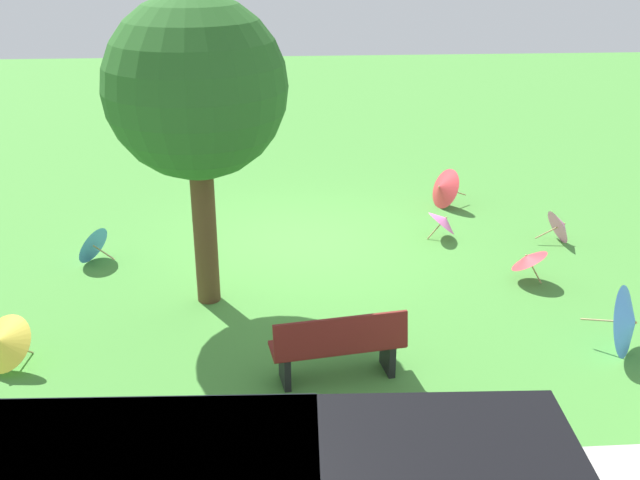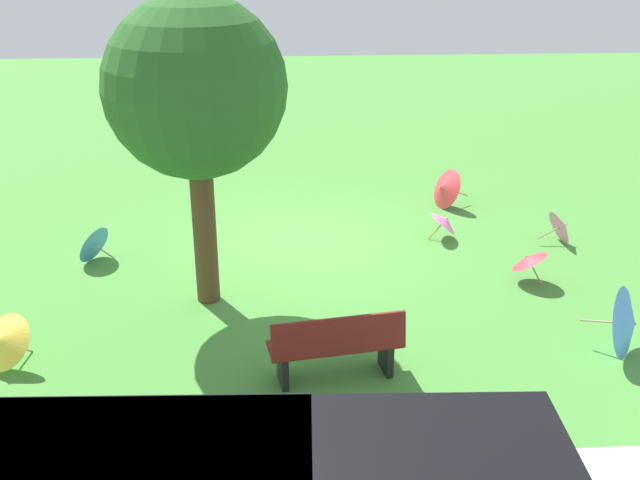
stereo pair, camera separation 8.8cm
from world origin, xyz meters
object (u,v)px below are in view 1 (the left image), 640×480
Objects in this scene: park_bench at (339,346)px; parasol_blue_1 at (629,322)px; parasol_pink_0 at (444,221)px; parasol_red_0 at (442,188)px; parasol_blue_0 at (91,244)px; parasol_yellow_0 at (1,342)px; shade_tree at (196,90)px; parasol_red_1 at (528,258)px; parasol_pink_1 at (561,225)px.

park_bench is 3.71m from parasol_blue_1.
parasol_pink_0 is 0.71× the size of parasol_red_0.
parasol_yellow_0 is (0.39, 3.17, 0.07)m from parasol_blue_0.
shade_tree reaches higher than park_bench.
parasol_red_1 is (-0.90, 1.77, 0.05)m from parasol_pink_0.
parasol_pink_1 is (-0.50, -3.64, -0.16)m from parasol_blue_1.
parasol_red_1 is at bearing -176.71° from shade_tree.
park_bench is 4.10m from parasol_yellow_0.
shade_tree is 5.75× the size of parasol_blue_0.
park_bench reaches higher than parasol_blue_0.
parasol_pink_1 is (-1.66, 1.86, -0.09)m from parasol_red_0.
parasol_blue_0 is at bearing 2.21° from parasol_pink_1.
parasol_red_1 is at bearing 99.91° from parasol_red_0.
parasol_red_0 is at bearing -48.24° from parasol_pink_1.
parasol_red_0 is at bearing -78.17° from parasol_blue_1.
parasol_pink_0 is (-2.22, -4.25, -0.13)m from park_bench.
parasol_red_0 reaches higher than parasol_pink_0.
parasol_blue_0 is at bearing -44.79° from park_bench.
parasol_red_0 is 1.31× the size of parasol_pink_1.
parasol_pink_1 is (-5.90, -1.75, -2.77)m from shade_tree.
parasol_pink_0 is 0.82× the size of parasol_red_1.
parasol_pink_1 is (-1.08, -1.47, -0.08)m from parasol_red_1.
parasol_pink_1 reaches higher than parasol_pink_0.
shade_tree reaches higher than parasol_pink_1.
parasol_pink_0 is at bearing -149.03° from parasol_yellow_0.
park_bench reaches higher than parasol_pink_0.
parasol_blue_0 is 0.84× the size of parasol_red_0.
parasol_yellow_0 is at bearing 38.91° from parasol_red_0.
parasol_pink_0 is 4.21m from parasol_blue_1.
parasol_blue_0 is at bearing -24.37° from parasol_blue_1.
parasol_blue_1 is 7.76m from parasol_yellow_0.
parasol_blue_1 reaches higher than parasol_yellow_0.
parasol_blue_0 is (3.68, -3.65, -0.14)m from park_bench.
park_bench is at bearing 43.32° from parasol_pink_1.
parasol_pink_1 is at bearing -136.68° from park_bench.
parasol_blue_1 is (-1.47, 3.94, 0.14)m from parasol_pink_0.
shade_tree is at bearing 3.29° from parasol_red_1.
park_bench is at bearing 135.21° from parasol_blue_0.
parasol_blue_0 reaches higher than parasol_red_1.
parasol_blue_1 is at bearing 160.63° from shade_tree.
park_bench is 2.20× the size of parasol_blue_0.
parasol_blue_1 is 5.62m from parasol_red_0.
parasol_blue_0 is 0.79× the size of parasol_yellow_0.
park_bench reaches higher than parasol_red_0.
shade_tree is at bearing -143.86° from parasol_yellow_0.
parasol_red_0 is at bearing -101.57° from parasol_pink_0.
parasol_red_0 is at bearing -80.09° from parasol_red_1.
parasol_blue_1 reaches higher than parasol_blue_0.
park_bench is at bearing 62.42° from parasol_pink_0.
parasol_pink_1 is at bearing -97.88° from parasol_blue_1.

